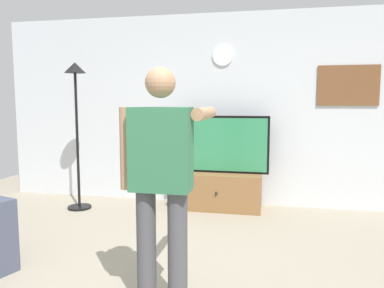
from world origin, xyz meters
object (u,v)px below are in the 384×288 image
Objects in this scene: television at (220,144)px; person_standing_nearer_lamp at (162,174)px; tv_stand at (219,191)px; framed_picture at (348,85)px; floor_lamp at (76,105)px; wall_clock at (223,55)px.

person_standing_nearer_lamp reaches higher than television.
tv_stand is 2.22m from framed_picture.
framed_picture reaches higher than person_standing_nearer_lamp.
tv_stand is at bearing 11.59° from floor_lamp.
tv_stand is at bearing -169.97° from framed_picture.
wall_clock is (-0.00, 0.24, 1.22)m from television.
television is (0.00, 0.05, 0.64)m from tv_stand.
person_standing_nearer_lamp is at bearing -120.82° from framed_picture.
floor_lamp reaches higher than person_standing_nearer_lamp.
wall_clock is at bearing -179.83° from framed_picture.
framed_picture is (1.67, 0.25, 0.79)m from television.
wall_clock reaches higher than floor_lamp.
television is 4.65× the size of wall_clock.
person_standing_nearer_lamp is (-0.05, -2.88, -1.14)m from wall_clock.
framed_picture is (1.67, 0.30, 1.43)m from tv_stand.
floor_lamp is 1.17× the size of person_standing_nearer_lamp.
wall_clock reaches higher than person_standing_nearer_lamp.
floor_lamp is (-3.56, -0.68, -0.26)m from framed_picture.
person_standing_nearer_lamp is (-0.05, -2.59, 0.72)m from tv_stand.
person_standing_nearer_lamp is at bearing -91.14° from television.
framed_picture is at bearing 10.87° from floor_lamp.
floor_lamp is at bearing -160.27° from wall_clock.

